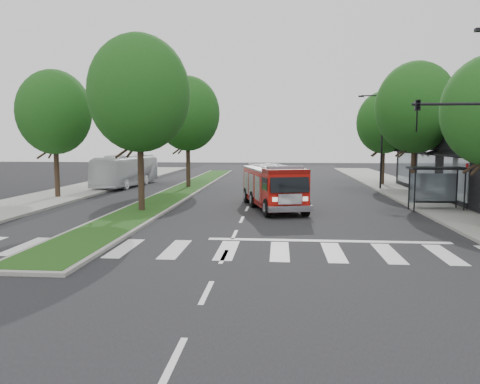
# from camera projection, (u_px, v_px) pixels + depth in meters

# --- Properties ---
(ground) EXTENTS (140.00, 140.00, 0.00)m
(ground) POSITION_uv_depth(u_px,v_px,m) (235.00, 235.00, 20.73)
(ground) COLOR black
(ground) RESTS_ON ground
(sidewalk_right) EXTENTS (5.00, 80.00, 0.15)m
(sidewalk_right) POSITION_uv_depth(u_px,v_px,m) (446.00, 205.00, 29.58)
(sidewalk_right) COLOR gray
(sidewalk_right) RESTS_ON ground
(sidewalk_left) EXTENTS (5.00, 80.00, 0.15)m
(sidewalk_left) POSITION_uv_depth(u_px,v_px,m) (37.00, 201.00, 31.85)
(sidewalk_left) COLOR gray
(sidewalk_left) RESTS_ON ground
(median) EXTENTS (3.00, 50.00, 0.15)m
(median) POSITION_uv_depth(u_px,v_px,m) (184.00, 190.00, 39.06)
(median) COLOR gray
(median) RESTS_ON ground
(bus_shelter) EXTENTS (3.20, 1.60, 2.61)m
(bus_shelter) POSITION_uv_depth(u_px,v_px,m) (436.00, 177.00, 27.64)
(bus_shelter) COLOR black
(bus_shelter) RESTS_ON ground
(tree_right_mid) EXTENTS (5.60, 5.60, 9.72)m
(tree_right_mid) POSITION_uv_depth(u_px,v_px,m) (416.00, 108.00, 32.93)
(tree_right_mid) COLOR black
(tree_right_mid) RESTS_ON ground
(tree_right_far) EXTENTS (5.00, 5.00, 8.73)m
(tree_right_far) POSITION_uv_depth(u_px,v_px,m) (384.00, 122.00, 42.91)
(tree_right_far) COLOR black
(tree_right_far) RESTS_ON ground
(tree_median_near) EXTENTS (5.80, 5.80, 10.16)m
(tree_median_near) POSITION_uv_depth(u_px,v_px,m) (139.00, 94.00, 26.44)
(tree_median_near) COLOR black
(tree_median_near) RESTS_ON ground
(tree_median_far) EXTENTS (5.60, 5.60, 9.72)m
(tree_median_far) POSITION_uv_depth(u_px,v_px,m) (188.00, 114.00, 40.34)
(tree_median_far) COLOR black
(tree_median_far) RESTS_ON ground
(tree_left_mid) EXTENTS (5.20, 5.20, 9.16)m
(tree_left_mid) POSITION_uv_depth(u_px,v_px,m) (54.00, 112.00, 33.12)
(tree_left_mid) COLOR black
(tree_left_mid) RESTS_ON ground
(streetlight_right_far) EXTENTS (2.11, 0.20, 8.00)m
(streetlight_right_far) POSITION_uv_depth(u_px,v_px,m) (380.00, 137.00, 39.19)
(streetlight_right_far) COLOR black
(streetlight_right_far) RESTS_ON ground
(fire_engine) EXTENTS (4.30, 8.33, 2.77)m
(fire_engine) POSITION_uv_depth(u_px,v_px,m) (273.00, 187.00, 28.54)
(fire_engine) COLOR #660905
(fire_engine) RESTS_ON ground
(city_bus) EXTENTS (3.16, 10.46, 2.87)m
(city_bus) POSITION_uv_depth(u_px,v_px,m) (127.00, 171.00, 42.75)
(city_bus) COLOR silver
(city_bus) RESTS_ON ground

